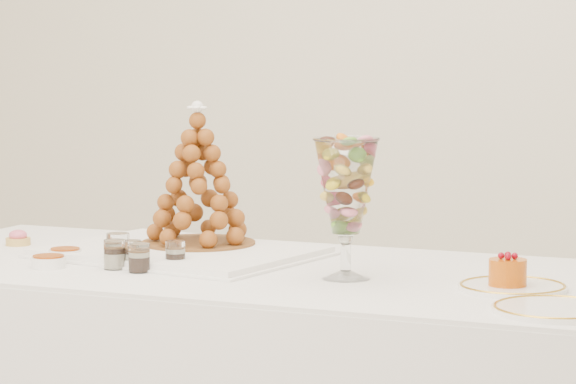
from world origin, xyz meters
The scene contains 14 objects.
lace_tray centered at (-0.21, 0.29, 0.81)m, with size 0.62×0.46×0.02m, color white.
macaron_vase centered at (0.29, 0.17, 1.01)m, with size 0.14×0.14×0.32m.
cake_plate centered at (0.67, 0.19, 0.81)m, with size 0.23×0.23×0.01m, color white.
spare_plate centered at (0.81, -0.01, 0.81)m, with size 0.25×0.25×0.01m, color white.
pink_tart centered at (-0.69, 0.26, 0.82)m, with size 0.07×0.07×0.04m.
verrine_a centered at (-0.28, 0.12, 0.84)m, with size 0.06×0.06×0.07m, color white.
verrine_b centered at (-0.22, 0.08, 0.84)m, with size 0.05×0.05×0.07m, color white.
verrine_c centered at (-0.13, 0.14, 0.84)m, with size 0.05×0.05×0.06m, color white.
verrine_d centered at (-0.25, 0.05, 0.84)m, with size 0.05×0.05×0.07m, color white.
verrine_e centered at (-0.17, 0.04, 0.84)m, with size 0.05×0.05×0.07m, color white.
ramekin_back centered at (-0.44, 0.12, 0.82)m, with size 0.08×0.08×0.02m, color white.
ramekin_front centered at (-0.40, 0.00, 0.82)m, with size 0.08×0.08×0.03m, color white.
croquembouche centered at (-0.20, 0.37, 1.00)m, with size 0.29×0.29×0.36m.
mousse_cake centered at (0.66, 0.18, 0.84)m, with size 0.08×0.08×0.07m.
Camera 1 is at (1.49, -2.62, 1.33)m, focal length 85.00 mm.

